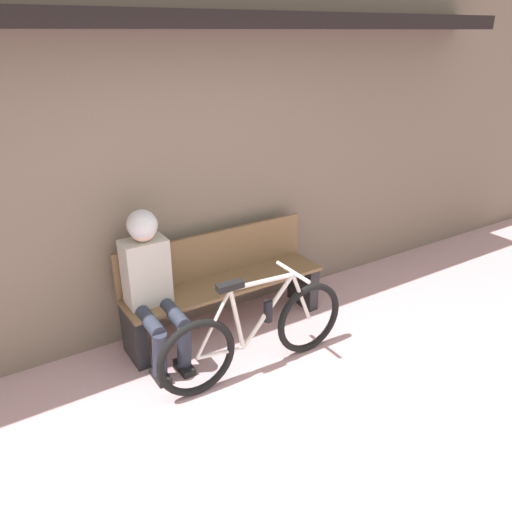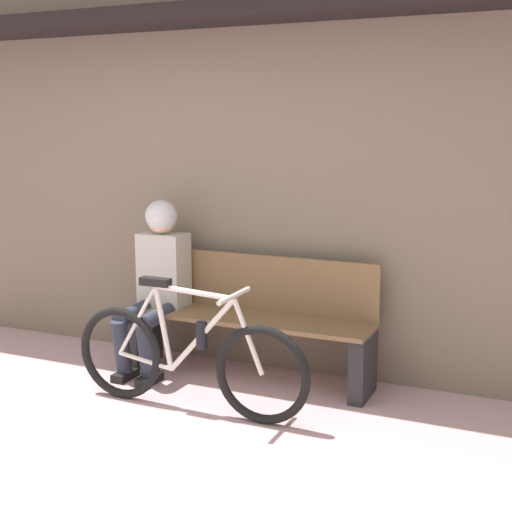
% 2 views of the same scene
% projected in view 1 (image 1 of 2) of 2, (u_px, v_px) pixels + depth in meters
% --- Properties ---
extents(ground_plane, '(24.00, 24.00, 0.00)m').
position_uv_depth(ground_plane, '(339.00, 502.00, 2.81)').
color(ground_plane, '#C69EA3').
extents(storefront_wall, '(12.00, 0.56, 3.20)m').
position_uv_depth(storefront_wall, '(159.00, 138.00, 3.87)').
color(storefront_wall, '#756656').
rests_on(storefront_wall, ground_plane).
extents(park_bench_near, '(1.78, 0.42, 0.86)m').
position_uv_depth(park_bench_near, '(223.00, 285.00, 4.33)').
color(park_bench_near, brown).
rests_on(park_bench_near, ground_plane).
extents(bicycle, '(1.62, 0.40, 0.83)m').
position_uv_depth(bicycle, '(257.00, 333.00, 3.77)').
color(bicycle, black).
rests_on(bicycle, ground_plane).
extents(person_seated, '(0.34, 0.61, 1.24)m').
position_uv_depth(person_seated, '(151.00, 278.00, 3.79)').
color(person_seated, '#2D3342').
rests_on(person_seated, ground_plane).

